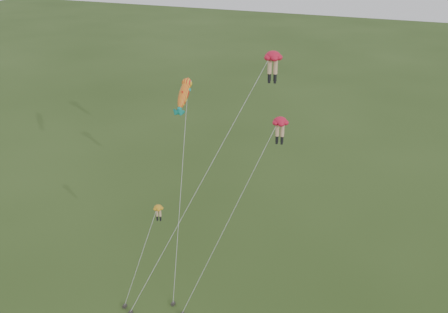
% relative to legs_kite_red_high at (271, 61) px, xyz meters
% --- Properties ---
extents(ground, '(300.00, 300.00, 0.00)m').
position_rel_legs_kite_red_high_xyz_m(ground, '(-4.80, -11.86, -17.88)').
color(ground, '#2A4017').
rests_on(ground, ground).
extents(legs_kite_red_high, '(7.95, 15.24, 18.71)m').
position_rel_legs_kite_red_high_xyz_m(legs_kite_red_high, '(0.00, 0.00, 0.00)').
color(legs_kite_red_high, red).
rests_on(legs_kite_red_high, ground).
extents(legs_kite_red_mid, '(6.31, 7.56, 15.27)m').
position_rel_legs_kite_red_high_xyz_m(legs_kite_red_mid, '(2.48, -6.08, -3.42)').
color(legs_kite_red_mid, red).
rests_on(legs_kite_red_mid, ground).
extents(legs_kite_yellow, '(2.64, 3.59, 8.45)m').
position_rel_legs_kite_red_high_xyz_m(legs_kite_yellow, '(-5.75, -10.78, -10.30)').
color(legs_kite_yellow, orange).
rests_on(legs_kite_yellow, ground).
extents(fish_kite, '(2.45, 8.55, 17.13)m').
position_rel_legs_kite_red_high_xyz_m(fish_kite, '(-5.86, -4.85, -2.17)').
color(fish_kite, yellow).
rests_on(fish_kite, ground).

